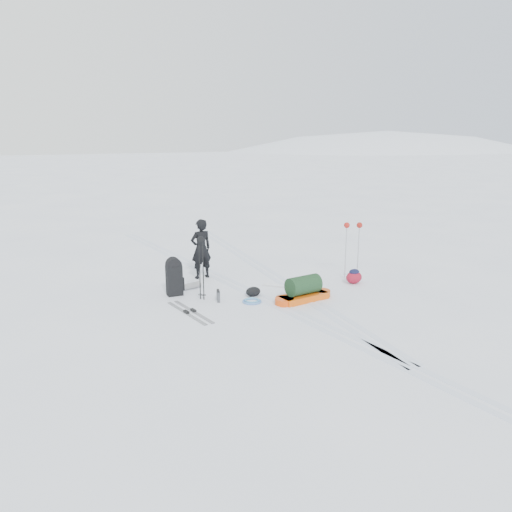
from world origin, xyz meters
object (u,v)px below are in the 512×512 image
at_px(ski_poles_black, 201,248).
at_px(skier, 201,249).
at_px(expedition_rucksack, 176,277).
at_px(pulk_sled, 303,291).

bearing_deg(ski_poles_black, skier, 67.67).
relative_size(skier, ski_poles_black, 1.06).
xyz_separation_m(skier, expedition_rucksack, (-1.11, -1.05, -0.38)).
bearing_deg(expedition_rucksack, pulk_sled, -31.57).
bearing_deg(pulk_sled, skier, 110.22).
distance_m(pulk_sled, ski_poles_black, 2.61).
bearing_deg(skier, ski_poles_black, 63.74).
height_order(skier, expedition_rucksack, skier).
bearing_deg(skier, pulk_sled, 110.99).
bearing_deg(pulk_sled, expedition_rucksack, 137.98).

